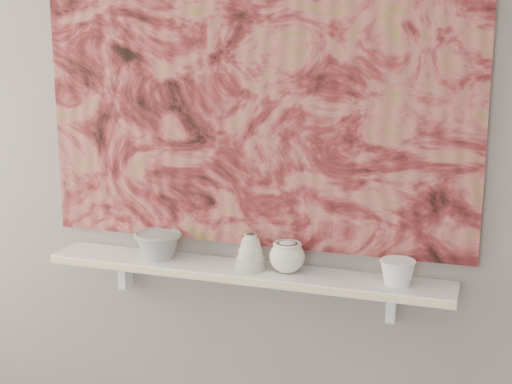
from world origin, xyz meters
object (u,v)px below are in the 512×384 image
at_px(shelf, 244,272).
at_px(bowl_white, 398,272).
at_px(bowl_grey, 158,245).
at_px(painting, 251,84).
at_px(cup_cream, 287,257).
at_px(bell_vessel, 251,251).

height_order(shelf, bowl_white, bowl_white).
bearing_deg(bowl_grey, shelf, 0.00).
distance_m(painting, bowl_white, 0.77).
bearing_deg(cup_cream, painting, 152.07).
xyz_separation_m(cup_cream, bell_vessel, (-0.13, 0.00, 0.01)).
distance_m(bowl_grey, bowl_white, 0.83).
height_order(cup_cream, bell_vessel, bell_vessel).
distance_m(painting, bowl_grey, 0.65).
bearing_deg(bell_vessel, painting, 106.92).
relative_size(painting, bowl_white, 13.41).
relative_size(painting, bell_vessel, 12.55).
height_order(painting, bowl_white, painting).
height_order(painting, cup_cream, painting).
bearing_deg(bowl_grey, painting, 14.16).
bearing_deg(bell_vessel, cup_cream, 0.00).
distance_m(bowl_grey, bell_vessel, 0.34).
xyz_separation_m(shelf, cup_cream, (0.15, 0.00, 0.07)).
bearing_deg(bell_vessel, shelf, 180.00).
bearing_deg(shelf, bell_vessel, 0.00).
bearing_deg(bowl_white, shelf, 180.00).
xyz_separation_m(cup_cream, bowl_white, (0.36, 0.00, -0.01)).
height_order(bowl_grey, bowl_white, bowl_grey).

